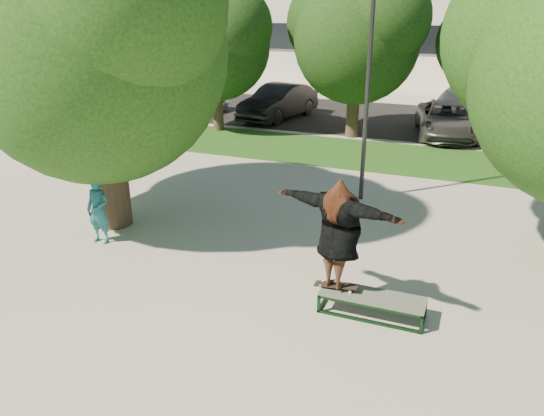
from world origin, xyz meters
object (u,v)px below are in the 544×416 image
at_px(car_dark, 279,102).
at_px(car_silver_b, 458,107).
at_px(car_grey, 447,120).
at_px(lamppost, 368,83).
at_px(tree_left, 93,35).
at_px(car_silver_a, 196,101).
at_px(grind_box, 372,305).
at_px(bystander, 98,210).

height_order(car_dark, car_silver_b, car_dark).
bearing_deg(car_silver_b, car_grey, -88.41).
height_order(lamppost, car_dark, lamppost).
distance_m(lamppost, car_dark, 11.21).
relative_size(car_grey, car_silver_b, 0.92).
height_order(tree_left, car_silver_a, tree_left).
height_order(car_silver_a, car_silver_b, car_silver_b).
bearing_deg(car_grey, lamppost, -110.25).
bearing_deg(grind_box, bystander, 173.75).
bearing_deg(tree_left, lamppost, 36.42).
relative_size(car_dark, car_silver_b, 0.90).
xyz_separation_m(car_silver_a, car_silver_b, (11.75, 2.58, 0.11)).
relative_size(grind_box, car_dark, 0.38).
distance_m(lamppost, car_grey, 8.98).
distance_m(lamppost, grind_box, 6.58).
relative_size(lamppost, car_silver_b, 1.17).
bearing_deg(car_silver_a, bystander, -58.87).
relative_size(tree_left, car_grey, 1.48).
distance_m(grind_box, car_grey, 14.19).
height_order(bystander, car_silver_b, bystander).
bearing_deg(car_grey, car_silver_a, 169.69).
bearing_deg(car_dark, car_silver_a, -159.70).
bearing_deg(lamppost, car_grey, 79.99).
bearing_deg(car_dark, grind_box, -52.25).
relative_size(bystander, car_silver_b, 0.30).
xyz_separation_m(grind_box, car_dark, (-7.50, 14.85, 0.59)).
distance_m(tree_left, car_silver_b, 16.97).
bearing_deg(grind_box, car_silver_a, 129.02).
distance_m(lamppost, car_silver_b, 11.48).
bearing_deg(grind_box, car_dark, 116.80).
relative_size(grind_box, car_silver_a, 0.48).
xyz_separation_m(tree_left, bystander, (0.47, -1.08, -3.65)).
bearing_deg(car_silver_b, tree_left, -108.10).
xyz_separation_m(tree_left, car_grey, (6.79, 12.41, -3.75)).
xyz_separation_m(tree_left, grind_box, (6.79, -1.77, -4.23)).
bearing_deg(bystander, car_dark, 93.98).
height_order(lamppost, car_grey, lamppost).
bearing_deg(bystander, tree_left, 112.88).
bearing_deg(lamppost, car_silver_a, 139.59).
height_order(tree_left, bystander, tree_left).
height_order(bystander, car_grey, bystander).
xyz_separation_m(tree_left, car_dark, (-0.71, 13.08, -3.64)).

